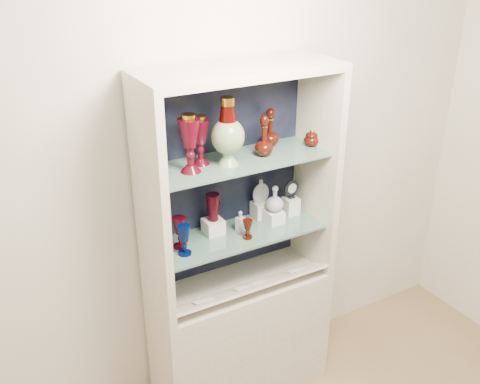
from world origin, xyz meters
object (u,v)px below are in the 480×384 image
ruby_goblet_small (248,229)px  cameo_medallion (292,189)px  flat_flask (261,191)px  ruby_pitcher (213,207)px  pedestal_lamp_left (190,144)px  clear_round_decanter (275,199)px  enamel_urn (228,132)px  ruby_decanter_a (264,133)px  pedestal_lamp_right (200,140)px  clear_square_bottle (240,221)px  lidded_bowl (312,138)px  cobalt_goblet (184,240)px  ruby_goblet_tall (180,232)px  ruby_decanter_b (270,126)px

ruby_goblet_small → cameo_medallion: cameo_medallion is taller
flat_flask → ruby_pitcher: bearing=-169.4°
pedestal_lamp_left → clear_round_decanter: (0.50, 0.03, -0.42)m
enamel_urn → cameo_medallion: 0.62m
pedestal_lamp_left → ruby_decanter_a: (0.41, 0.01, -0.02)m
pedestal_lamp_right → cameo_medallion: (0.56, 0.01, -0.39)m
ruby_goblet_small → clear_square_bottle: bearing=86.8°
lidded_bowl → clear_round_decanter: 0.39m
cobalt_goblet → ruby_goblet_tall: ruby_goblet_tall is taller
enamel_urn → ruby_decanter_a: (0.21, 0.01, -0.05)m
cobalt_goblet → lidded_bowl: bearing=3.0°
ruby_goblet_tall → clear_round_decanter: bearing=-1.2°
flat_flask → pedestal_lamp_left: bearing=-161.4°
ruby_pitcher → flat_flask: (0.32, 0.04, 0.01)m
clear_square_bottle → ruby_decanter_a: bearing=-13.5°
enamel_urn → lidded_bowl: size_ratio=3.59×
pedestal_lamp_left → ruby_decanter_b: bearing=12.4°
flat_flask → cameo_medallion: 0.18m
cameo_medallion → enamel_urn: bearing=-173.8°
pedestal_lamp_right → enamel_urn: enamel_urn is taller
ruby_goblet_small → ruby_pitcher: 0.21m
lidded_bowl → ruby_goblet_tall: lidded_bowl is taller
pedestal_lamp_right → ruby_decanter_a: size_ratio=1.02×
ruby_decanter_b → clear_square_bottle: bearing=-161.1°
ruby_goblet_small → flat_flask: size_ratio=0.75×
pedestal_lamp_left → pedestal_lamp_right: 0.11m
ruby_decanter_b → flat_flask: bearing=162.3°
enamel_urn → flat_flask: enamel_urn is taller
ruby_goblet_small → cameo_medallion: bearing=18.6°
lidded_bowl → enamel_urn: bearing=-178.4°
flat_flask → clear_round_decanter: size_ratio=0.97×
ruby_decanter_b → cameo_medallion: bearing=-18.8°
enamel_urn → ruby_decanter_a: size_ratio=1.40×
pedestal_lamp_right → cobalt_goblet: pedestal_lamp_right is taller
cobalt_goblet → ruby_pitcher: ruby_pitcher is taller
cobalt_goblet → ruby_goblet_tall: 0.07m
flat_flask → cameo_medallion: bearing=-15.1°
lidded_bowl → flat_flask: (-0.24, 0.12, -0.31)m
cobalt_goblet → cameo_medallion: (0.70, 0.10, 0.08)m
clear_round_decanter → ruby_goblet_small: bearing=-160.6°
flat_flask → clear_round_decanter: bearing=-70.4°
pedestal_lamp_left → ruby_goblet_small: 0.59m
ruby_goblet_small → enamel_urn: bearing=155.0°
cobalt_goblet → ruby_goblet_small: 0.35m
ruby_goblet_tall → ruby_goblet_small: (0.34, -0.09, -0.03)m
ruby_decanter_a → ruby_decanter_b: (0.10, 0.11, -0.01)m
cameo_medallion → flat_flask: bearing=157.7°
ruby_decanter_a → cameo_medallion: 0.45m
ruby_pitcher → clear_round_decanter: (0.35, -0.06, -0.01)m
enamel_urn → cobalt_goblet: enamel_urn is taller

